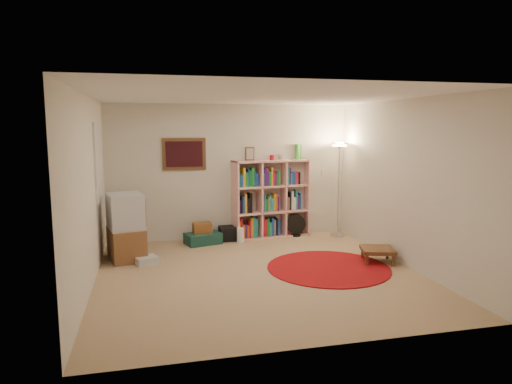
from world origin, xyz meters
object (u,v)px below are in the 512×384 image
(floor_fan, at_px, (296,225))
(tv_stand, at_px, (126,228))
(floor_lamp, at_px, (339,159))
(suitcase, at_px, (203,238))
(side_table, at_px, (378,250))
(bookshelf, at_px, (269,200))

(floor_fan, bearing_deg, tv_stand, -149.23)
(floor_lamp, relative_size, suitcase, 2.59)
(tv_stand, distance_m, side_table, 3.96)
(bookshelf, relative_size, tv_stand, 1.68)
(tv_stand, distance_m, suitcase, 1.51)
(side_table, bearing_deg, floor_fan, 110.12)
(bookshelf, distance_m, floor_lamp, 1.52)
(bookshelf, height_order, floor_lamp, floor_lamp)
(side_table, bearing_deg, suitcase, 145.05)
(floor_lamp, relative_size, tv_stand, 1.71)
(tv_stand, bearing_deg, bookshelf, 6.78)
(side_table, bearing_deg, bookshelf, 120.52)
(floor_fan, distance_m, tv_stand, 3.22)
(floor_lamp, bearing_deg, side_table, -92.54)
(tv_stand, bearing_deg, floor_lamp, -3.94)
(floor_lamp, distance_m, tv_stand, 4.04)
(floor_fan, xyz_separation_m, suitcase, (-1.80, -0.16, -0.12))
(floor_lamp, height_order, tv_stand, floor_lamp)
(bookshelf, height_order, floor_fan, bookshelf)
(bookshelf, height_order, tv_stand, bookshelf)
(bookshelf, xyz_separation_m, side_table, (1.20, -2.03, -0.52))
(bookshelf, relative_size, side_table, 2.90)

